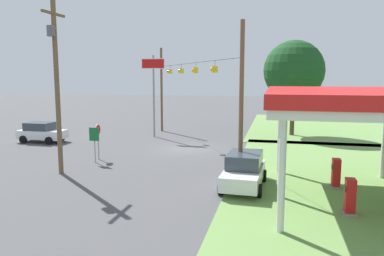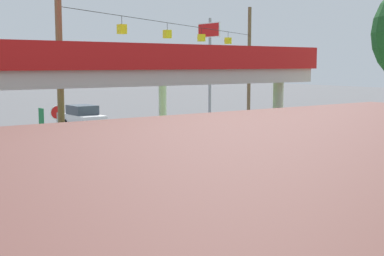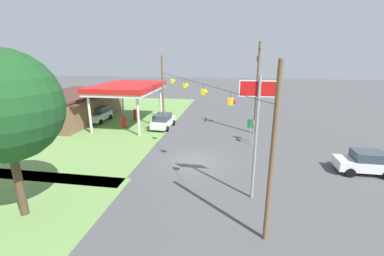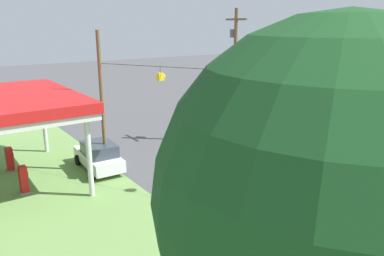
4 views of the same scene
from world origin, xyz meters
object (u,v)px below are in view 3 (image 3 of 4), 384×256
object	(u,v)px
car_on_crossroad	(365,162)
stop_sign_overhead	(257,115)
fuel_pump_near	(124,123)
car_at_pumps_rear	(99,114)
car_at_pumps_front	(163,121)
utility_pole_main	(257,84)
tree_behind_station	(38,83)
gas_station_store	(73,107)
stop_sign_roadside	(253,127)
tree_west_verge	(3,107)
fuel_pump_far	(136,115)
route_sign	(251,126)
gas_station_canopy	(128,88)

from	to	relation	value
car_on_crossroad	stop_sign_overhead	world-z (taller)	stop_sign_overhead
fuel_pump_near	car_at_pumps_rear	world-z (taller)	car_at_pumps_rear
car_at_pumps_front	utility_pole_main	distance (m)	11.97
car_at_pumps_front	car_on_crossroad	distance (m)	21.00
tree_behind_station	gas_station_store	bearing A→B (deg)	-104.47
stop_sign_roadside	utility_pole_main	xyz separation A→B (m)	(4.07, -0.44, 3.85)
gas_station_store	tree_west_verge	size ratio (longest dim) A/B	1.54
fuel_pump_far	route_sign	world-z (taller)	route_sign
car_on_crossroad	tree_west_verge	world-z (taller)	tree_west_verge
fuel_pump_far	stop_sign_overhead	world-z (taller)	stop_sign_overhead
gas_station_canopy	gas_station_store	world-z (taller)	gas_station_canopy
car_at_pumps_front	tree_west_verge	bearing A→B (deg)	173.18
stop_sign_overhead	fuel_pump_far	bearing A→B (deg)	39.65
fuel_pump_near	stop_sign_overhead	world-z (taller)	stop_sign_overhead
gas_station_store	car_on_crossroad	bearing A→B (deg)	-109.96
car_on_crossroad	gas_station_canopy	bearing A→B (deg)	-24.09
car_at_pumps_front	stop_sign_overhead	world-z (taller)	stop_sign_overhead
car_on_crossroad	stop_sign_roadside	distance (m)	9.68
stop_sign_roadside	stop_sign_overhead	size ratio (longest dim) A/B	0.32
gas_station_store	stop_sign_overhead	size ratio (longest dim) A/B	1.85
route_sign	gas_station_store	bearing A→B (deg)	77.18
gas_station_canopy	car_on_crossroad	world-z (taller)	gas_station_canopy
gas_station_store	car_at_pumps_front	size ratio (longest dim) A/B	3.04
tree_west_verge	gas_station_canopy	bearing A→B (deg)	4.65
car_on_crossroad	stop_sign_overhead	distance (m)	11.05
utility_pole_main	fuel_pump_far	bearing A→B (deg)	78.07
car_at_pumps_front	tree_west_verge	size ratio (longest dim) A/B	0.51
gas_station_store	car_on_crossroad	size ratio (longest dim) A/B	3.51
stop_sign_roadside	tree_behind_station	distance (m)	31.07
gas_station_canopy	utility_pole_main	bearing A→B (deg)	-94.98
fuel_pump_far	stop_sign_overhead	bearing A→B (deg)	-140.35
car_at_pumps_rear	utility_pole_main	world-z (taller)	utility_pole_main
gas_station_canopy	tree_west_verge	distance (m)	19.69
gas_station_canopy	fuel_pump_near	distance (m)	4.42
gas_station_canopy	car_at_pumps_rear	world-z (taller)	gas_station_canopy
route_sign	tree_west_verge	bearing A→B (deg)	138.34
gas_station_canopy	car_at_pumps_front	size ratio (longest dim) A/B	2.20
car_at_pumps_front	tree_west_verge	world-z (taller)	tree_west_verge
tree_west_verge	tree_behind_station	bearing A→B (deg)	36.37
fuel_pump_far	car_on_crossroad	size ratio (longest dim) A/B	0.38
fuel_pump_near	fuel_pump_far	world-z (taller)	same
route_sign	fuel_pump_near	bearing A→B (deg)	80.51
car_at_pumps_front	car_at_pumps_rear	distance (m)	9.57
gas_station_store	route_sign	distance (m)	24.08
car_at_pumps_front	tree_west_verge	xyz separation A→B (m)	(-18.57, 3.11, 5.38)
gas_station_canopy	tree_west_verge	world-z (taller)	tree_west_verge
gas_station_canopy	stop_sign_overhead	bearing A→B (deg)	-137.01
car_at_pumps_rear	route_sign	size ratio (longest dim) A/B	1.81
route_sign	tree_behind_station	xyz separation A→B (m)	(6.94, 29.67, 3.14)
gas_station_canopy	gas_station_store	size ratio (longest dim) A/B	0.73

